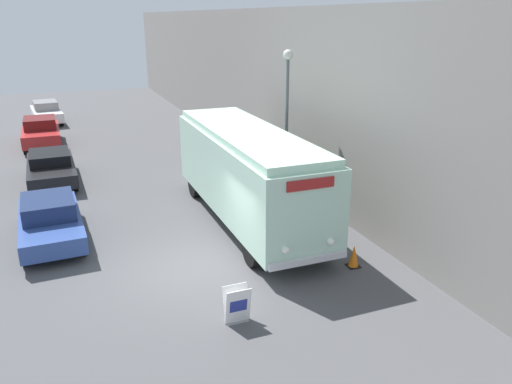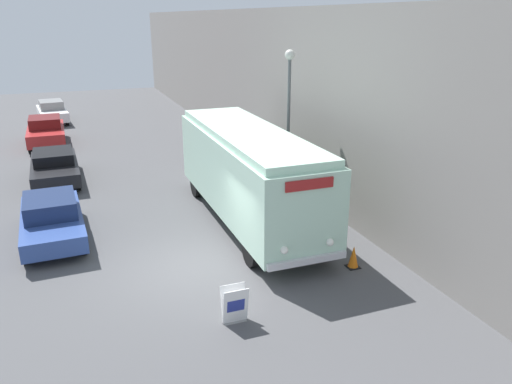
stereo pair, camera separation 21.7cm
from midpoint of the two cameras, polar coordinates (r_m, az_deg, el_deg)
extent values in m
plane|color=#4C4C4F|center=(14.84, -6.88, -8.62)|extent=(80.00, 80.00, 0.00)
cube|color=gray|center=(24.72, 0.82, 11.78)|extent=(0.30, 60.00, 7.31)
cylinder|color=black|center=(14.66, -0.09, -6.53)|extent=(0.28, 1.05, 1.05)
cylinder|color=black|center=(15.49, 7.49, -5.22)|extent=(0.28, 1.05, 1.05)
cylinder|color=black|center=(20.39, -6.53, 0.94)|extent=(0.28, 1.05, 1.05)
cylinder|color=black|center=(20.99, -0.77, 1.62)|extent=(0.28, 1.05, 1.05)
cube|color=#B2DBC1|center=(17.36, -0.51, 2.21)|extent=(2.50, 9.25, 2.56)
cube|color=silver|center=(17.00, -0.52, 6.71)|extent=(2.30, 8.88, 0.24)
cube|color=silver|center=(13.82, 6.35, -7.81)|extent=(2.37, 0.12, 0.20)
sphere|color=white|center=(13.38, 3.71, -6.63)|extent=(0.22, 0.22, 0.22)
sphere|color=white|center=(13.96, 8.89, -5.69)|extent=(0.22, 0.22, 0.22)
cube|color=maroon|center=(13.00, 6.62, 0.86)|extent=(1.37, 0.06, 0.28)
cube|color=gray|center=(12.42, -1.91, -14.53)|extent=(0.56, 0.20, 0.01)
cube|color=white|center=(12.11, -1.81, -12.92)|extent=(0.62, 0.19, 0.93)
cube|color=white|center=(12.24, -2.06, -12.54)|extent=(0.62, 0.19, 0.93)
cube|color=navy|center=(12.08, -1.78, -12.87)|extent=(0.43, 0.06, 0.33)
cylinder|color=#595E60|center=(18.92, 4.02, 6.65)|extent=(0.12, 0.12, 5.55)
sphere|color=silver|center=(18.50, 4.24, 15.39)|extent=(0.36, 0.36, 0.36)
cylinder|color=black|center=(16.31, -24.42, -6.47)|extent=(0.22, 0.60, 0.60)
cylinder|color=black|center=(16.29, -18.78, -5.75)|extent=(0.22, 0.60, 0.60)
cylinder|color=black|center=(19.15, -24.37, -2.68)|extent=(0.22, 0.60, 0.60)
cylinder|color=black|center=(19.13, -19.60, -2.07)|extent=(0.22, 0.60, 0.60)
cube|color=#2D478C|center=(17.59, -21.92, -3.26)|extent=(2.02, 4.54, 0.56)
cube|color=#19274D|center=(17.50, -22.17, -1.42)|extent=(1.66, 2.07, 0.57)
cylinder|color=black|center=(22.30, -23.68, 0.42)|extent=(0.22, 0.62, 0.62)
cylinder|color=black|center=(22.28, -19.43, 0.96)|extent=(0.22, 0.62, 0.62)
cylinder|color=black|center=(25.45, -23.64, 2.64)|extent=(0.22, 0.62, 0.62)
cylinder|color=black|center=(25.43, -19.91, 3.12)|extent=(0.22, 0.62, 0.62)
cube|color=black|center=(23.77, -21.76, 2.51)|extent=(2.03, 4.73, 0.57)
cube|color=black|center=(23.75, -21.92, 3.80)|extent=(1.69, 2.14, 0.48)
cylinder|color=black|center=(29.45, -24.22, 4.70)|extent=(0.22, 0.64, 0.64)
cylinder|color=black|center=(29.40, -20.95, 5.11)|extent=(0.22, 0.64, 0.64)
cylinder|color=black|center=(32.55, -24.05, 5.99)|extent=(0.22, 0.64, 0.64)
cylinder|color=black|center=(32.50, -21.09, 6.36)|extent=(0.22, 0.64, 0.64)
cube|color=#A52323|center=(30.89, -22.66, 6.19)|extent=(1.98, 4.60, 0.68)
cube|color=#5B1313|center=(30.88, -22.81, 7.37)|extent=(1.67, 2.07, 0.58)
cylinder|color=black|center=(36.14, -22.96, 7.30)|extent=(0.22, 0.60, 0.60)
cylinder|color=black|center=(36.25, -20.63, 7.62)|extent=(0.22, 0.60, 0.60)
cylinder|color=black|center=(39.20, -23.33, 8.09)|extent=(0.22, 0.60, 0.60)
cylinder|color=black|center=(39.31, -21.18, 8.39)|extent=(0.22, 0.60, 0.60)
cube|color=silver|center=(37.66, -22.10, 8.33)|extent=(2.17, 4.67, 0.62)
cube|color=gray|center=(37.68, -22.22, 9.23)|extent=(1.67, 2.17, 0.55)
cube|color=black|center=(15.07, 11.41, -8.36)|extent=(0.36, 0.36, 0.03)
cone|color=orange|center=(14.92, 11.50, -7.21)|extent=(0.30, 0.30, 0.65)
camera|label=1|loc=(0.11, -89.59, 0.15)|focal=35.00mm
camera|label=2|loc=(0.11, 90.41, -0.15)|focal=35.00mm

